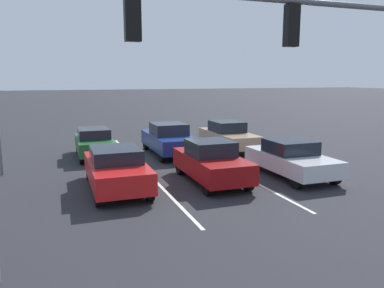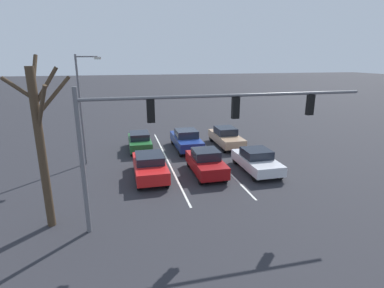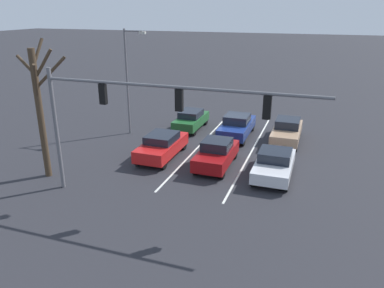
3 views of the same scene
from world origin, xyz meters
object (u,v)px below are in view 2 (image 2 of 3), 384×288
(car_red_rightlane_front, at_px, (150,166))
(car_tan_leftlane_second, at_px, (226,137))
(car_silver_leftlane_front, at_px, (256,160))
(street_lamp_right_shoulder, at_px, (83,103))
(car_darkgreen_rightlane_second, at_px, (140,141))
(bare_tree_near, at_px, (41,140))
(traffic_signal_gantry, at_px, (187,121))
(car_maroon_midlane_front, at_px, (206,162))
(car_navy_midlane_second, at_px, (186,140))

(car_red_rightlane_front, distance_m, car_tan_leftlane_second, 9.00)
(car_red_rightlane_front, height_order, car_tan_leftlane_second, car_tan_leftlane_second)
(car_silver_leftlane_front, bearing_deg, street_lamp_right_shoulder, -20.63)
(car_darkgreen_rightlane_second, xyz_separation_m, car_tan_leftlane_second, (-7.27, 0.49, 0.03))
(bare_tree_near, bearing_deg, car_darkgreen_rightlane_second, -113.56)
(car_darkgreen_rightlane_second, xyz_separation_m, traffic_signal_gantry, (-1.37, 11.61, 3.91))
(car_silver_leftlane_front, bearing_deg, car_darkgreen_rightlane_second, -42.47)
(car_darkgreen_rightlane_second, bearing_deg, bare_tree_near, 66.44)
(car_maroon_midlane_front, bearing_deg, car_tan_leftlane_second, -120.74)
(car_maroon_midlane_front, bearing_deg, traffic_signal_gantry, 65.33)
(car_silver_leftlane_front, relative_size, car_tan_leftlane_second, 0.93)
(car_maroon_midlane_front, height_order, traffic_signal_gantry, traffic_signal_gantry)
(car_red_rightlane_front, distance_m, car_navy_midlane_second, 6.47)
(street_lamp_right_shoulder, distance_m, bare_tree_near, 8.26)
(car_darkgreen_rightlane_second, bearing_deg, street_lamp_right_shoulder, 32.83)
(car_red_rightlane_front, distance_m, street_lamp_right_shoulder, 6.46)
(car_red_rightlane_front, relative_size, car_tan_leftlane_second, 0.96)
(car_maroon_midlane_front, xyz_separation_m, street_lamp_right_shoulder, (7.61, -3.86, 3.53))
(car_maroon_midlane_front, xyz_separation_m, bare_tree_near, (8.46, 4.35, 3.20))
(car_navy_midlane_second, distance_m, bare_tree_near, 13.45)
(car_red_rightlane_front, height_order, car_darkgreen_rightlane_second, car_red_rightlane_front)
(car_silver_leftlane_front, height_order, bare_tree_near, bare_tree_near)
(car_maroon_midlane_front, bearing_deg, car_red_rightlane_front, -4.05)
(car_maroon_midlane_front, xyz_separation_m, car_tan_leftlane_second, (-3.47, -5.83, 0.01))
(car_red_rightlane_front, xyz_separation_m, car_tan_leftlane_second, (-7.07, -5.58, 0.02))
(traffic_signal_gantry, bearing_deg, car_tan_leftlane_second, -117.94)
(car_navy_midlane_second, bearing_deg, traffic_signal_gantry, 77.75)
(car_silver_leftlane_front, xyz_separation_m, street_lamp_right_shoulder, (11.02, -4.15, 3.58))
(car_darkgreen_rightlane_second, height_order, car_tan_leftlane_second, car_tan_leftlane_second)
(car_darkgreen_rightlane_second, height_order, street_lamp_right_shoulder, street_lamp_right_shoulder)
(traffic_signal_gantry, height_order, bare_tree_near, bare_tree_near)
(car_maroon_midlane_front, height_order, car_darkgreen_rightlane_second, car_maroon_midlane_front)
(car_maroon_midlane_front, distance_m, car_silver_leftlane_front, 3.42)
(car_tan_leftlane_second, bearing_deg, street_lamp_right_shoulder, 10.08)
(car_silver_leftlane_front, distance_m, car_navy_midlane_second, 6.88)
(car_navy_midlane_second, bearing_deg, car_tan_leftlane_second, -177.26)
(car_red_rightlane_front, relative_size, street_lamp_right_shoulder, 0.60)
(car_darkgreen_rightlane_second, bearing_deg, car_silver_leftlane_front, 137.53)
(street_lamp_right_shoulder, bearing_deg, car_maroon_midlane_front, 153.09)
(car_red_rightlane_front, relative_size, car_navy_midlane_second, 0.96)
(car_tan_leftlane_second, relative_size, street_lamp_right_shoulder, 0.62)
(car_silver_leftlane_front, xyz_separation_m, traffic_signal_gantry, (5.84, 5.01, 3.94))
(car_navy_midlane_second, xyz_separation_m, car_tan_leftlane_second, (-3.52, -0.17, -0.03))
(car_silver_leftlane_front, bearing_deg, bare_tree_near, 18.90)
(street_lamp_right_shoulder, relative_size, bare_tree_near, 1.01)
(car_maroon_midlane_front, relative_size, car_red_rightlane_front, 0.93)
(traffic_signal_gantry, xyz_separation_m, street_lamp_right_shoulder, (5.18, -9.16, -0.35))
(car_tan_leftlane_second, relative_size, traffic_signal_gantry, 0.36)
(car_tan_leftlane_second, xyz_separation_m, traffic_signal_gantry, (5.90, 11.13, 3.88))
(car_maroon_midlane_front, height_order, car_navy_midlane_second, car_navy_midlane_second)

